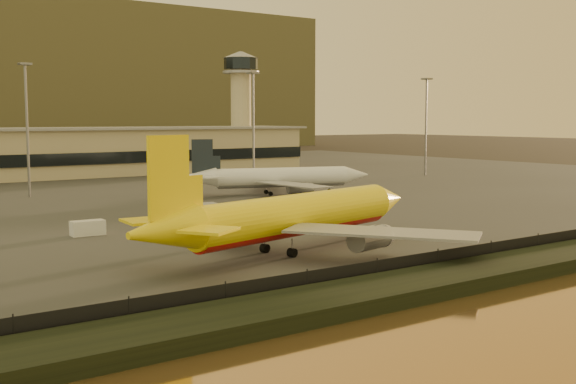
{
  "coord_description": "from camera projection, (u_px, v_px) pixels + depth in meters",
  "views": [
    {
      "loc": [
        -50.26,
        -60.44,
        15.21
      ],
      "look_at": [
        2.06,
        12.0,
        6.05
      ],
      "focal_mm": 45.0,
      "sensor_mm": 36.0,
      "label": 1
    }
  ],
  "objects": [
    {
      "name": "control_tower",
      "position": [
        241.0,
        97.0,
        223.77
      ],
      "size": [
        11.2,
        11.2,
        35.5
      ],
      "color": "tan",
      "rests_on": "tarmac"
    },
    {
      "name": "white_narrowbody_jet",
      "position": [
        278.0,
        178.0,
        142.23
      ],
      "size": [
        37.39,
        35.5,
        11.03
      ],
      "rotation": [
        0.0,
        0.0,
        -0.33
      ],
      "color": "white",
      "rests_on": "tarmac"
    },
    {
      "name": "dhl_cargo_jet",
      "position": [
        292.0,
        216.0,
        80.95
      ],
      "size": [
        44.71,
        43.0,
        13.46
      ],
      "rotation": [
        0.0,
        0.0,
        0.23
      ],
      "color": "yellow",
      "rests_on": "tarmac"
    },
    {
      "name": "embankment",
      "position": [
        456.0,
        278.0,
        65.79
      ],
      "size": [
        320.0,
        7.0,
        1.4
      ],
      "primitive_type": "cube",
      "color": "black",
      "rests_on": "ground"
    },
    {
      "name": "perimeter_fence",
      "position": [
        423.0,
        264.0,
        68.95
      ],
      "size": [
        300.0,
        0.05,
        2.2
      ],
      "primitive_type": "cube",
      "color": "black",
      "rests_on": "tarmac"
    },
    {
      "name": "gse_vehicle_white",
      "position": [
        88.0,
        228.0,
        92.76
      ],
      "size": [
        4.34,
        2.13,
        1.91
      ],
      "primitive_type": "cube",
      "rotation": [
        0.0,
        0.0,
        -0.05
      ],
      "color": "white",
      "rests_on": "tarmac"
    },
    {
      "name": "tarmac",
      "position": [
        56.0,
        188.0,
        156.17
      ],
      "size": [
        320.0,
        220.0,
        0.2
      ],
      "primitive_type": "cube",
      "color": "#2D2D2D",
      "rests_on": "ground"
    },
    {
      "name": "apron_light_masts",
      "position": [
        159.0,
        116.0,
        147.18
      ],
      "size": [
        152.2,
        12.2,
        25.4
      ],
      "color": "slate",
      "rests_on": "tarmac"
    },
    {
      "name": "ground",
      "position": [
        336.0,
        257.0,
        79.57
      ],
      "size": [
        900.0,
        900.0,
        0.0
      ],
      "primitive_type": "plane",
      "color": "black",
      "rests_on": "ground"
    },
    {
      "name": "gse_vehicle_yellow",
      "position": [
        274.0,
        218.0,
        103.63
      ],
      "size": [
        3.86,
        2.65,
        1.59
      ],
      "primitive_type": "cube",
      "rotation": [
        0.0,
        0.0,
        -0.33
      ],
      "color": "yellow",
      "rests_on": "tarmac"
    }
  ]
}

